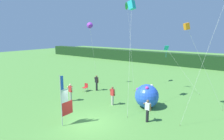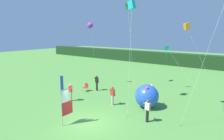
# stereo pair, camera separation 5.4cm
# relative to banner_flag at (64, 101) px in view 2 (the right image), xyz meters

# --- Properties ---
(ground_plane) EXTENTS (120.00, 120.00, 0.00)m
(ground_plane) POSITION_rel_banner_flag_xyz_m (1.25, 1.19, -1.76)
(ground_plane) COLOR #518E3D
(distant_treeline) EXTENTS (80.00, 2.40, 2.44)m
(distant_treeline) POSITION_rel_banner_flag_xyz_m (1.25, 30.20, -0.54)
(distant_treeline) COLOR #193819
(distant_treeline) RESTS_ON ground
(banner_flag) EXTENTS (0.06, 1.03, 3.67)m
(banner_flag) POSITION_rel_banner_flag_xyz_m (0.00, 0.00, 0.00)
(banner_flag) COLOR #B7B7BC
(banner_flag) RESTS_ON ground
(person_near_banner) EXTENTS (0.55, 0.48, 1.77)m
(person_near_banner) POSITION_rel_banner_flag_xyz_m (-3.57, 7.57, -0.81)
(person_near_banner) COLOR black
(person_near_banner) RESTS_ON ground
(person_mid_field) EXTENTS (0.55, 0.48, 1.73)m
(person_mid_field) POSITION_rel_banner_flag_xyz_m (0.52, 5.03, -0.83)
(person_mid_field) COLOR #B7B2A3
(person_mid_field) RESTS_ON ground
(person_far_left) EXTENTS (0.55, 0.48, 1.71)m
(person_far_left) POSITION_rel_banner_flag_xyz_m (4.58, 3.81, -0.85)
(person_far_left) COLOR black
(person_far_left) RESTS_ON ground
(person_far_right) EXTENTS (0.55, 0.48, 1.70)m
(person_far_right) POSITION_rel_banner_flag_xyz_m (-3.34, 3.50, -0.85)
(person_far_right) COLOR #B7B2A3
(person_far_right) RESTS_ON ground
(inflatable_balloon) EXTENTS (2.12, 2.07, 2.07)m
(inflatable_balloon) POSITION_rel_banner_flag_xyz_m (3.27, 6.34, -0.72)
(inflatable_balloon) COLOR blue
(inflatable_balloon) RESTS_ON ground
(folding_chair) EXTENTS (0.51, 0.51, 0.89)m
(folding_chair) POSITION_rel_banner_flag_xyz_m (-4.42, 6.64, -1.25)
(folding_chair) COLOR #BCBCC1
(folding_chair) RESTS_ON ground
(kite_orange_box_1) EXTENTS (3.33, 1.84, 7.28)m
(kite_orange_box_1) POSITION_rel_banner_flag_xyz_m (5.81, 7.94, 5.16)
(kite_orange_box_1) COLOR brown
(kite_orange_box_1) RESTS_ON ground
(kite_purple_delta_2) EXTENTS (0.80, 1.40, 7.75)m
(kite_purple_delta_2) POSITION_rel_banner_flag_xyz_m (-5.63, 8.85, 5.58)
(kite_purple_delta_2) COLOR brown
(kite_purple_delta_2) RESTS_ON ground
(kite_green_delta_4) EXTENTS (2.28, 2.04, 10.02)m
(kite_green_delta_4) POSITION_rel_banner_flag_xyz_m (-2.09, 11.59, 7.78)
(kite_green_delta_4) COLOR brown
(kite_green_delta_4) RESTS_ON ground
(kite_cyan_box_5) EXTENTS (2.10, 3.57, 9.28)m
(kite_cyan_box_5) POSITION_rel_banner_flag_xyz_m (1.26, 6.86, 7.07)
(kite_cyan_box_5) COLOR brown
(kite_cyan_box_5) RESTS_ON ground
(kite_cyan_diamond_6) EXTENTS (4.14, 0.59, 5.08)m
(kite_cyan_diamond_6) POSITION_rel_banner_flag_xyz_m (2.70, 12.68, 2.68)
(kite_cyan_diamond_6) COLOR brown
(kite_cyan_diamond_6) RESTS_ON ground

